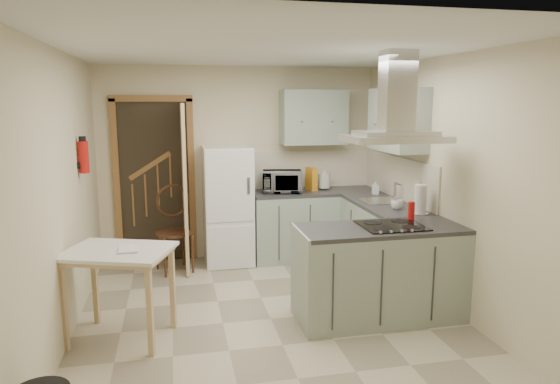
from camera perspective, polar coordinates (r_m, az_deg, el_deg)
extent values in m
plane|color=#B7AB8E|center=(4.93, -1.07, -14.29)|extent=(4.20, 4.20, 0.00)
plane|color=silver|center=(4.51, -1.18, 16.01)|extent=(4.20, 4.20, 0.00)
plane|color=beige|center=(6.61, -4.61, 3.30)|extent=(3.60, 0.00, 3.60)
plane|color=beige|center=(4.57, -23.86, -0.69)|extent=(0.00, 4.20, 4.20)
plane|color=beige|center=(5.20, 18.74, 0.88)|extent=(0.00, 4.20, 4.20)
cube|color=brown|center=(6.55, -14.13, 1.19)|extent=(1.10, 0.12, 2.10)
cube|color=white|center=(6.37, -5.97, -1.55)|extent=(0.60, 0.60, 1.50)
cube|color=#9EB2A0|center=(6.58, 1.56, -3.79)|extent=(1.08, 0.60, 0.90)
cube|color=#9EB2A0|center=(6.22, 10.62, -4.81)|extent=(0.60, 1.95, 0.90)
cube|color=beige|center=(6.80, 3.47, 2.66)|extent=(1.68, 0.02, 0.50)
cube|color=#9EB2A0|center=(6.58, 3.84, 8.52)|extent=(0.85, 0.35, 0.70)
cube|color=#9EB2A0|center=(5.81, 13.28, 8.04)|extent=(0.35, 0.90, 0.70)
cube|color=#9EB2A0|center=(4.89, 11.35, -9.03)|extent=(1.55, 0.65, 0.90)
cube|color=black|center=(4.80, 12.64, -3.76)|extent=(0.58, 0.50, 0.01)
cube|color=silver|center=(4.67, 13.04, 5.97)|extent=(0.90, 0.55, 0.10)
cube|color=silver|center=(5.96, 11.41, -1.00)|extent=(0.45, 0.40, 0.01)
cylinder|color=#B2140F|center=(5.40, -21.54, 3.72)|extent=(0.10, 0.10, 0.32)
cube|color=tan|center=(4.62, -17.77, -11.11)|extent=(1.03, 0.90, 0.81)
cube|color=#55351C|center=(6.20, -12.04, -4.62)|extent=(0.53, 0.53, 0.96)
imported|color=black|center=(6.41, 0.25, 1.20)|extent=(0.55, 0.42, 0.28)
cylinder|color=silver|center=(6.66, 5.07, 1.34)|extent=(0.18, 0.18, 0.24)
cube|color=orange|center=(6.57, 3.61, 1.50)|extent=(0.12, 0.21, 0.30)
imported|color=#B1AEBB|center=(6.39, 10.85, 0.56)|extent=(0.10, 0.10, 0.18)
cylinder|color=silver|center=(5.35, 15.75, -0.77)|extent=(0.13, 0.13, 0.32)
imported|color=silver|center=(5.55, 13.21, -1.42)|extent=(0.16, 0.16, 0.10)
cylinder|color=red|center=(5.06, 14.78, -2.13)|extent=(0.08, 0.08, 0.18)
imported|color=#9B3336|center=(4.43, -18.01, -5.80)|extent=(0.17, 0.23, 0.10)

